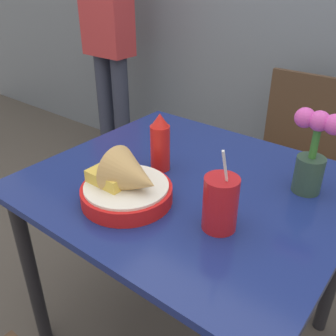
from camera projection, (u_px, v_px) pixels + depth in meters
The scene contains 8 objects.
ground_plane at pixel (185, 331), 1.54m from camera, with size 12.00×12.00×0.00m, color #4C4742.
dining_table at pixel (189, 208), 1.24m from camera, with size 0.97×0.86×0.73m.
chair_far_window at pixel (294, 146), 1.90m from camera, with size 0.40×0.40×0.86m.
food_basket at pixel (129, 185), 1.06m from camera, with size 0.27×0.27×0.16m.
ketchup_bottle at pixel (160, 143), 1.22m from camera, with size 0.06×0.06×0.20m.
drink_cup at pixel (220, 205), 0.95m from camera, with size 0.09×0.09×0.24m.
flower_vase at pixel (313, 152), 1.08m from camera, with size 0.14×0.08×0.26m.
person_standing at pixel (108, 31), 2.39m from camera, with size 0.32×0.18×1.64m.
Camera 1 is at (0.58, -0.84, 1.34)m, focal length 40.00 mm.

